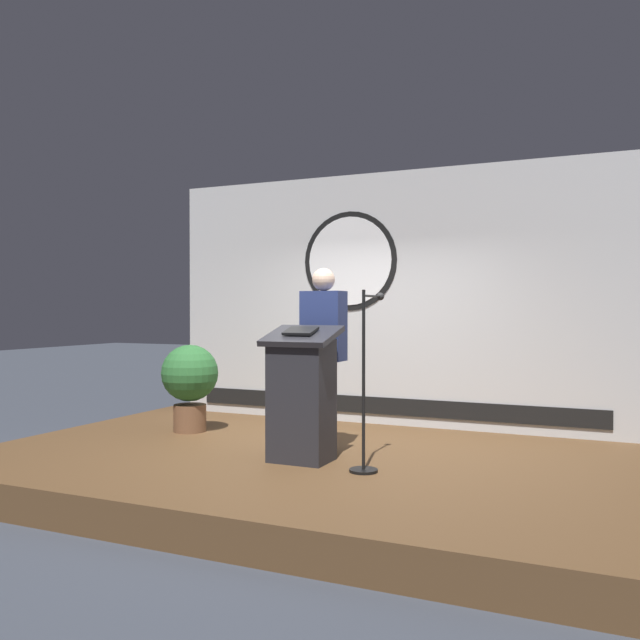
% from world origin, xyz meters
% --- Properties ---
extents(ground_plane, '(40.00, 40.00, 0.00)m').
position_xyz_m(ground_plane, '(0.00, 0.00, 0.00)').
color(ground_plane, '#383D47').
extents(stage_platform, '(6.40, 4.00, 0.30)m').
position_xyz_m(stage_platform, '(0.00, 0.00, 0.15)').
color(stage_platform, brown).
rests_on(stage_platform, ground).
extents(banner_display, '(5.50, 0.12, 2.97)m').
position_xyz_m(banner_display, '(-0.01, 1.85, 1.78)').
color(banner_display, silver).
rests_on(banner_display, stage_platform).
extents(podium, '(0.64, 0.49, 1.21)m').
position_xyz_m(podium, '(-0.05, -0.32, 0.89)').
color(podium, '#26262B').
rests_on(podium, stage_platform).
extents(speaker_person, '(0.40, 0.26, 1.75)m').
position_xyz_m(speaker_person, '(-0.05, 0.16, 1.20)').
color(speaker_person, black).
rests_on(speaker_person, stage_platform).
extents(microphone_stand, '(0.24, 0.57, 1.52)m').
position_xyz_m(microphone_stand, '(0.60, -0.41, 0.84)').
color(microphone_stand, black).
rests_on(microphone_stand, stage_platform).
extents(potted_plant, '(0.63, 0.63, 0.96)m').
position_xyz_m(potted_plant, '(-1.82, 0.48, 0.88)').
color(potted_plant, brown).
rests_on(potted_plant, stage_platform).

